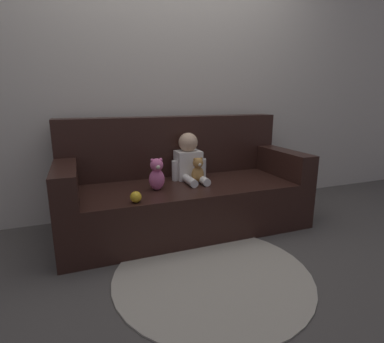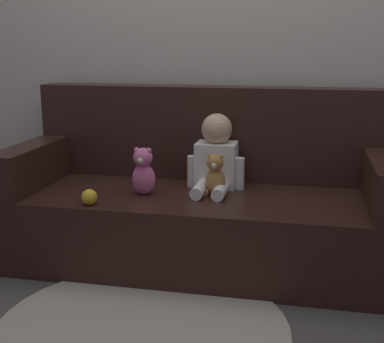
% 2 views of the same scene
% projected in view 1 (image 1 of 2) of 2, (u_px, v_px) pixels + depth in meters
% --- Properties ---
extents(ground_plane, '(12.00, 12.00, 0.00)m').
position_uv_depth(ground_plane, '(186.00, 226.00, 2.53)').
color(ground_plane, '#4C4742').
extents(wall_back, '(8.00, 0.05, 2.60)m').
position_uv_depth(wall_back, '(167.00, 69.00, 2.66)').
color(wall_back, beige).
rests_on(wall_back, ground_plane).
extents(couch, '(1.95, 0.81, 0.90)m').
position_uv_depth(couch, '(183.00, 189.00, 2.52)').
color(couch, black).
rests_on(couch, ground_plane).
extents(person_baby, '(0.30, 0.37, 0.39)m').
position_uv_depth(person_baby, '(189.00, 161.00, 2.51)').
color(person_baby, white).
rests_on(person_baby, couch).
extents(teddy_bear_brown, '(0.12, 0.10, 0.21)m').
position_uv_depth(teddy_bear_brown, '(198.00, 171.00, 2.40)').
color(teddy_bear_brown, '#AD7A3D').
rests_on(teddy_bear_brown, couch).
extents(plush_toy_side, '(0.12, 0.11, 0.24)m').
position_uv_depth(plush_toy_side, '(157.00, 174.00, 2.22)').
color(plush_toy_side, '#DB6699').
rests_on(plush_toy_side, couch).
extents(toy_ball, '(0.08, 0.08, 0.08)m').
position_uv_depth(toy_ball, '(136.00, 197.00, 1.96)').
color(toy_ball, gold).
rests_on(toy_ball, couch).
extents(floor_rug, '(1.20, 1.20, 0.01)m').
position_uv_depth(floor_rug, '(212.00, 274.00, 1.83)').
color(floor_rug, '#B2A893').
rests_on(floor_rug, ground_plane).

